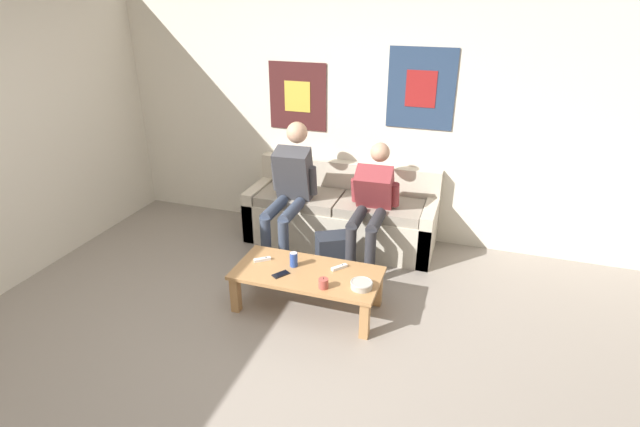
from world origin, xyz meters
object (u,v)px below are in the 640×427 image
(backpack, at_px, (334,256))
(cell_phone, at_px, (281,274))
(pillar_candle, at_px, (323,283))
(drink_can_blue, at_px, (294,259))
(person_seated_adult, at_px, (290,186))
(game_controller_near_left, at_px, (262,259))
(coffee_table, at_px, (307,277))
(person_seated_teen, at_px, (371,202))
(game_controller_near_right, at_px, (339,267))
(couch, at_px, (341,216))
(ceramic_bowl, at_px, (362,284))

(backpack, relative_size, cell_phone, 2.71)
(pillar_candle, distance_m, cell_phone, 0.39)
(drink_can_blue, bearing_deg, pillar_candle, -35.02)
(person_seated_adult, bearing_deg, game_controller_near_left, -84.62)
(coffee_table, distance_m, person_seated_teen, 1.03)
(drink_can_blue, xyz_separation_m, game_controller_near_left, (-0.28, -0.00, -0.05))
(coffee_table, relative_size, game_controller_near_right, 9.01)
(coffee_table, distance_m, game_controller_near_left, 0.43)
(drink_can_blue, bearing_deg, cell_phone, -106.33)
(drink_can_blue, height_order, game_controller_near_left, drink_can_blue)
(couch, height_order, game_controller_near_right, couch)
(coffee_table, height_order, game_controller_near_right, game_controller_near_right)
(person_seated_adult, distance_m, game_controller_near_left, 0.92)
(game_controller_near_left, xyz_separation_m, cell_phone, (0.24, -0.16, -0.01))
(backpack, bearing_deg, game_controller_near_left, -131.88)
(ceramic_bowl, bearing_deg, cell_phone, -178.09)
(couch, relative_size, person_seated_adult, 1.51)
(ceramic_bowl, height_order, game_controller_near_left, ceramic_bowl)
(coffee_table, bearing_deg, cell_phone, -148.31)
(game_controller_near_left, xyz_separation_m, game_controller_near_right, (0.66, 0.08, 0.00))
(pillar_candle, bearing_deg, game_controller_near_right, 83.76)
(pillar_candle, height_order, drink_can_blue, drink_can_blue)
(ceramic_bowl, bearing_deg, person_seated_teen, 99.58)
(backpack, height_order, game_controller_near_right, backpack)
(backpack, relative_size, game_controller_near_right, 3.04)
(game_controller_near_left, bearing_deg, coffee_table, -6.46)
(game_controller_near_left, bearing_deg, pillar_candle, -20.50)
(backpack, height_order, cell_phone, backpack)
(ceramic_bowl, relative_size, game_controller_near_left, 1.30)
(backpack, relative_size, ceramic_bowl, 2.32)
(couch, relative_size, coffee_table, 1.61)
(person_seated_teen, xyz_separation_m, backpack, (-0.25, -0.35, -0.43))
(coffee_table, height_order, cell_phone, cell_phone)
(person_seated_adult, xyz_separation_m, pillar_candle, (0.70, -1.09, -0.31))
(pillar_candle, height_order, cell_phone, pillar_candle)
(pillar_candle, xyz_separation_m, drink_can_blue, (-0.34, 0.24, 0.02))
(coffee_table, xyz_separation_m, ceramic_bowl, (0.48, -0.09, 0.09))
(person_seated_adult, height_order, backpack, person_seated_adult)
(couch, bearing_deg, game_controller_near_left, -106.04)
(person_seated_teen, xyz_separation_m, ceramic_bowl, (0.17, -1.02, -0.25))
(person_seated_teen, bearing_deg, person_seated_adult, -178.04)
(pillar_candle, relative_size, game_controller_near_right, 0.69)
(couch, relative_size, ceramic_bowl, 11.06)
(game_controller_near_right, xyz_separation_m, cell_phone, (-0.42, -0.24, -0.01))
(drink_can_blue, height_order, cell_phone, drink_can_blue)
(couch, height_order, drink_can_blue, couch)
(pillar_candle, bearing_deg, person_seated_teen, 84.58)
(person_seated_adult, distance_m, ceramic_bowl, 1.43)
(pillar_candle, xyz_separation_m, game_controller_near_left, (-0.62, 0.23, -0.03))
(cell_phone, bearing_deg, backpack, 70.97)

